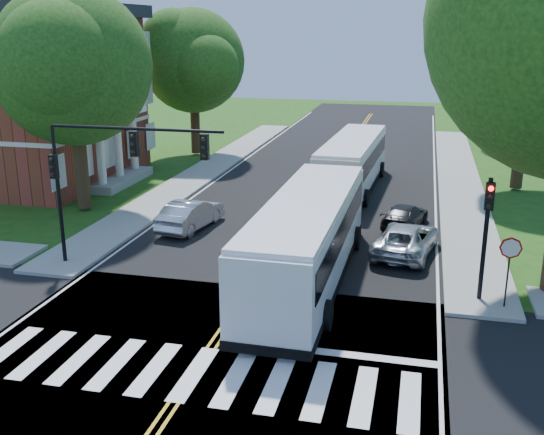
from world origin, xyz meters
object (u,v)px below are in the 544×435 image
(hatchback, at_px, (191,214))
(dark_sedan, at_px, (405,216))
(signal_nw, at_px, (109,163))
(suv, at_px, (406,239))
(signal_ne, at_px, (487,223))
(bus_lead, at_px, (307,238))
(bus_follow, at_px, (352,163))

(hatchback, relative_size, dark_sedan, 1.11)
(signal_nw, relative_size, suv, 1.48)
(signal_ne, relative_size, hatchback, 1.00)
(signal_ne, bearing_deg, hatchback, 155.97)
(hatchback, bearing_deg, signal_nw, 88.12)
(bus_lead, bearing_deg, signal_nw, 4.53)
(signal_nw, height_order, suv, signal_nw)
(signal_ne, height_order, dark_sedan, signal_ne)
(dark_sedan, bearing_deg, hatchback, 27.44)
(signal_ne, distance_m, hatchback, 14.42)
(bus_follow, bearing_deg, suv, 110.72)
(bus_lead, bearing_deg, bus_follow, -89.44)
(signal_ne, bearing_deg, dark_sedan, 109.15)
(signal_ne, xyz_separation_m, bus_follow, (-6.32, 15.44, -1.31))
(bus_follow, bearing_deg, signal_ne, 114.76)
(bus_lead, xyz_separation_m, dark_sedan, (3.40, 7.93, -1.17))
(signal_nw, height_order, bus_lead, signal_nw)
(signal_nw, height_order, signal_ne, signal_nw)
(signal_ne, relative_size, dark_sedan, 1.12)
(signal_ne, bearing_deg, bus_lead, 175.29)
(hatchback, distance_m, suv, 10.34)
(hatchback, height_order, dark_sedan, hatchback)
(signal_nw, xyz_separation_m, signal_ne, (14.06, 0.01, -1.41))
(signal_nw, xyz_separation_m, hatchback, (1.04, 5.81, -3.65))
(signal_ne, xyz_separation_m, suv, (-2.74, 4.57, -2.28))
(suv, bearing_deg, dark_sedan, -77.20)
(signal_ne, height_order, bus_lead, signal_ne)
(bus_follow, bearing_deg, bus_lead, 92.46)
(signal_ne, distance_m, bus_follow, 16.74)
(signal_nw, relative_size, signal_ne, 1.62)
(signal_ne, bearing_deg, bus_follow, 112.27)
(signal_ne, distance_m, suv, 5.80)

